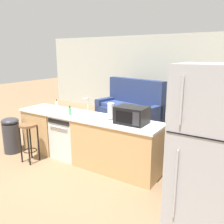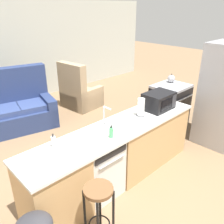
# 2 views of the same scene
# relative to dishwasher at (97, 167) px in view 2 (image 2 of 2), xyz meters

# --- Properties ---
(ground_plane) EXTENTS (24.00, 24.00, 0.00)m
(ground_plane) POSITION_rel_dishwasher_xyz_m (0.25, 0.00, -0.42)
(ground_plane) COLOR #896B4C
(wall_back) EXTENTS (10.00, 0.06, 2.60)m
(wall_back) POSITION_rel_dishwasher_xyz_m (0.55, 4.20, 0.88)
(wall_back) COLOR beige
(wall_back) RESTS_ON ground_plane
(kitchen_counter) EXTENTS (2.94, 0.66, 0.90)m
(kitchen_counter) POSITION_rel_dishwasher_xyz_m (0.49, 0.00, -0.00)
(kitchen_counter) COLOR tan
(kitchen_counter) RESTS_ON ground_plane
(dishwasher) EXTENTS (0.58, 0.61, 0.84)m
(dishwasher) POSITION_rel_dishwasher_xyz_m (0.00, 0.00, 0.00)
(dishwasher) COLOR silver
(dishwasher) RESTS_ON ground_plane
(stove_range) EXTENTS (0.76, 0.68, 0.90)m
(stove_range) POSITION_rel_dishwasher_xyz_m (2.60, 0.55, 0.03)
(stove_range) COLOR black
(stove_range) RESTS_ON ground_plane
(refrigerator) EXTENTS (0.72, 0.73, 1.90)m
(refrigerator) POSITION_rel_dishwasher_xyz_m (2.60, -0.55, 0.53)
(refrigerator) COLOR #A8AAB2
(refrigerator) RESTS_ON ground_plane
(microwave) EXTENTS (0.50, 0.37, 0.28)m
(microwave) POSITION_rel_dishwasher_xyz_m (1.36, -0.00, 0.62)
(microwave) COLOR black
(microwave) RESTS_ON kitchen_counter
(sink_faucet) EXTENTS (0.07, 0.18, 0.30)m
(sink_faucet) POSITION_rel_dishwasher_xyz_m (0.32, 0.17, 0.61)
(sink_faucet) COLOR silver
(sink_faucet) RESTS_ON kitchen_counter
(paper_towel_roll) EXTENTS (0.14, 0.14, 0.28)m
(paper_towel_roll) POSITION_rel_dishwasher_xyz_m (0.94, 0.03, 0.62)
(paper_towel_roll) COLOR #4C4C51
(paper_towel_roll) RESTS_ON kitchen_counter
(soap_bottle) EXTENTS (0.06, 0.06, 0.18)m
(soap_bottle) POSITION_rel_dishwasher_xyz_m (0.15, -0.14, 0.55)
(soap_bottle) COLOR #4CB266
(soap_bottle) RESTS_ON kitchen_counter
(dish_soap_bottle) EXTENTS (0.06, 0.06, 0.18)m
(dish_soap_bottle) POSITION_rel_dishwasher_xyz_m (-0.51, 0.19, 0.55)
(dish_soap_bottle) COLOR silver
(dish_soap_bottle) RESTS_ON kitchen_counter
(kettle) EXTENTS (0.21, 0.17, 0.19)m
(kettle) POSITION_rel_dishwasher_xyz_m (2.77, 0.68, 0.56)
(kettle) COLOR #B2B2B7
(kettle) RESTS_ON stove_range
(bar_stool) EXTENTS (0.32, 0.32, 0.74)m
(bar_stool) POSITION_rel_dishwasher_xyz_m (-0.48, -0.59, 0.11)
(bar_stool) COLOR brown
(bar_stool) RESTS_ON ground_plane
(couch) EXTENTS (2.15, 1.33, 1.27)m
(couch) POSITION_rel_dishwasher_xyz_m (-0.16, 2.85, -0.03)
(couch) COLOR navy
(couch) RESTS_ON ground_plane
(armchair) EXTENTS (0.88, 0.93, 1.20)m
(armchair) POSITION_rel_dishwasher_xyz_m (1.69, 2.69, -0.07)
(armchair) COLOR tan
(armchair) RESTS_ON ground_plane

